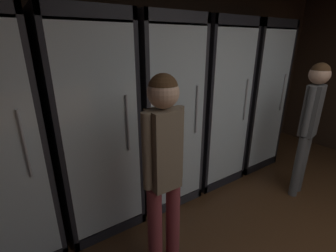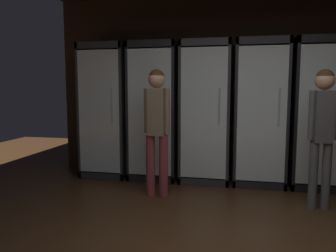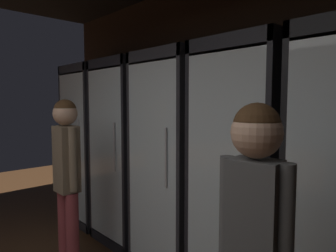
{
  "view_description": "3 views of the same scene",
  "coord_description": "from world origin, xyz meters",
  "px_view_note": "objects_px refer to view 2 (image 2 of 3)",
  "views": [
    {
      "loc": [
        -1.91,
        0.54,
        1.8
      ],
      "look_at": [
        -0.44,
        2.73,
        0.85
      ],
      "focal_mm": 25.3,
      "sensor_mm": 36.0,
      "label": 1
    },
    {
      "loc": [
        -0.09,
        -2.18,
        1.38
      ],
      "look_at": [
        -1.1,
        2.48,
        0.83
      ],
      "focal_mm": 35.26,
      "sensor_mm": 36.0,
      "label": 2
    },
    {
      "loc": [
        1.47,
        0.65,
        1.59
      ],
      "look_at": [
        -0.61,
        2.58,
        1.36
      ],
      "focal_mm": 32.51,
      "sensor_mm": 36.0,
      "label": 3
    }
  ],
  "objects_px": {
    "cooler_right": "(260,115)",
    "cooler_far_right": "(318,115)",
    "cooler_center": "(206,114)",
    "shopper_far": "(323,122)",
    "cooler_left": "(156,113)",
    "shopper_near": "(157,120)",
    "cooler_far_left": "(108,112)"
  },
  "relations": [
    {
      "from": "cooler_far_right",
      "to": "shopper_far",
      "type": "bearing_deg",
      "value": -99.19
    },
    {
      "from": "cooler_left",
      "to": "cooler_right",
      "type": "xyz_separation_m",
      "value": [
        1.55,
        -0.0,
        0.0
      ]
    },
    {
      "from": "shopper_near",
      "to": "shopper_far",
      "type": "height_order",
      "value": "shopper_near"
    },
    {
      "from": "shopper_far",
      "to": "shopper_near",
      "type": "bearing_deg",
      "value": 178.19
    },
    {
      "from": "cooler_left",
      "to": "shopper_near",
      "type": "bearing_deg",
      "value": -74.78
    },
    {
      "from": "cooler_far_left",
      "to": "cooler_right",
      "type": "xyz_separation_m",
      "value": [
        2.32,
        -0.0,
        -0.01
      ]
    },
    {
      "from": "shopper_far",
      "to": "cooler_left",
      "type": "bearing_deg",
      "value": 156.04
    },
    {
      "from": "cooler_far_right",
      "to": "shopper_near",
      "type": "bearing_deg",
      "value": -156.54
    },
    {
      "from": "cooler_left",
      "to": "cooler_center",
      "type": "distance_m",
      "value": 0.77
    },
    {
      "from": "shopper_near",
      "to": "shopper_far",
      "type": "distance_m",
      "value": 1.92
    },
    {
      "from": "cooler_far_right",
      "to": "cooler_center",
      "type": "bearing_deg",
      "value": -179.97
    },
    {
      "from": "cooler_center",
      "to": "shopper_near",
      "type": "xyz_separation_m",
      "value": [
        -0.53,
        -0.9,
        -0.03
      ]
    },
    {
      "from": "cooler_right",
      "to": "shopper_far",
      "type": "relative_size",
      "value": 1.29
    },
    {
      "from": "cooler_center",
      "to": "shopper_far",
      "type": "height_order",
      "value": "cooler_center"
    },
    {
      "from": "cooler_far_left",
      "to": "cooler_left",
      "type": "relative_size",
      "value": 1.0
    },
    {
      "from": "cooler_right",
      "to": "cooler_far_right",
      "type": "relative_size",
      "value": 1.0
    },
    {
      "from": "cooler_far_left",
      "to": "cooler_far_right",
      "type": "height_order",
      "value": "same"
    },
    {
      "from": "cooler_left",
      "to": "cooler_center",
      "type": "relative_size",
      "value": 1.0
    },
    {
      "from": "cooler_left",
      "to": "shopper_far",
      "type": "xyz_separation_m",
      "value": [
        2.16,
        -0.96,
        0.01
      ]
    },
    {
      "from": "cooler_left",
      "to": "cooler_right",
      "type": "relative_size",
      "value": 1.0
    },
    {
      "from": "cooler_center",
      "to": "shopper_near",
      "type": "bearing_deg",
      "value": -120.42
    },
    {
      "from": "cooler_right",
      "to": "cooler_far_right",
      "type": "distance_m",
      "value": 0.77
    },
    {
      "from": "cooler_center",
      "to": "cooler_left",
      "type": "bearing_deg",
      "value": 179.88
    },
    {
      "from": "cooler_right",
      "to": "cooler_far_right",
      "type": "bearing_deg",
      "value": 0.05
    },
    {
      "from": "cooler_left",
      "to": "cooler_far_right",
      "type": "height_order",
      "value": "same"
    },
    {
      "from": "cooler_left",
      "to": "cooler_far_right",
      "type": "bearing_deg",
      "value": -0.02
    },
    {
      "from": "cooler_left",
      "to": "cooler_far_left",
      "type": "bearing_deg",
      "value": 179.97
    },
    {
      "from": "cooler_right",
      "to": "shopper_near",
      "type": "xyz_separation_m",
      "value": [
        -1.3,
        -0.9,
        -0.02
      ]
    },
    {
      "from": "cooler_far_right",
      "to": "cooler_right",
      "type": "bearing_deg",
      "value": -179.95
    },
    {
      "from": "shopper_near",
      "to": "cooler_far_left",
      "type": "bearing_deg",
      "value": 138.46
    },
    {
      "from": "cooler_center",
      "to": "cooler_far_right",
      "type": "xyz_separation_m",
      "value": [
        1.55,
        0.0,
        -0.0
      ]
    },
    {
      "from": "cooler_far_right",
      "to": "shopper_near",
      "type": "xyz_separation_m",
      "value": [
        -2.07,
        -0.9,
        -0.02
      ]
    }
  ]
}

